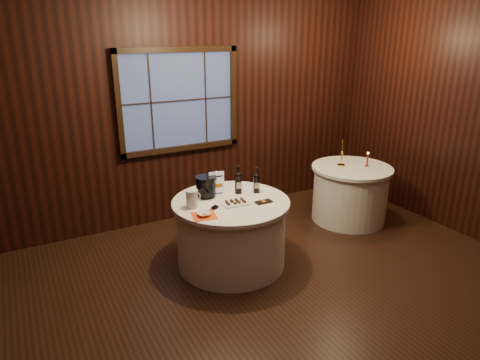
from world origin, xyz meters
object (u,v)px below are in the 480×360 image
sign_stand (217,186)px  chocolate_plate (235,202)px  chocolate_box (264,202)px  side_table (350,193)px  ice_bucket (206,186)px  glass_pitcher (192,199)px  red_candle (367,161)px  grape_bunch (216,207)px  brass_candlestick (342,156)px  main_table (231,232)px  port_bottle_left (238,181)px  cracker_bowl (204,214)px  port_bottle_right (256,182)px

sign_stand → chocolate_plate: size_ratio=0.91×
chocolate_box → side_table: bearing=17.3°
ice_bucket → chocolate_plate: size_ratio=0.77×
glass_pitcher → red_candle: size_ratio=0.93×
side_table → sign_stand: size_ratio=3.86×
glass_pitcher → side_table: bearing=-4.2°
grape_bunch → brass_candlestick: size_ratio=0.42×
main_table → ice_bucket: bearing=129.1°
chocolate_plate → brass_candlestick: size_ratio=0.83×
port_bottle_left → ice_bucket: 0.37m
main_table → grape_bunch: bearing=-152.0°
glass_pitcher → red_candle: bearing=-6.6°
grape_bunch → cracker_bowl: cracker_bowl is taller
chocolate_plate → chocolate_box: bearing=-20.9°
side_table → sign_stand: sign_stand is taller
ice_bucket → side_table: bearing=1.8°
main_table → port_bottle_left: bearing=42.2°
red_candle → port_bottle_left: bearing=-178.7°
chocolate_plate → glass_pitcher: 0.47m
sign_stand → side_table: bearing=10.8°
chocolate_box → glass_pitcher: 0.77m
red_candle → ice_bucket: bearing=179.4°
side_table → cracker_bowl: 2.51m
port_bottle_right → glass_pitcher: 0.81m
port_bottle_left → port_bottle_right: size_ratio=1.11×
chocolate_box → grape_bunch: (-0.52, 0.09, 0.01)m
main_table → sign_stand: bearing=102.9°
cracker_bowl → chocolate_plate: bearing=16.8°
port_bottle_left → brass_candlestick: bearing=21.7°
ice_bucket → port_bottle_left: bearing=-10.8°
chocolate_box → sign_stand: bearing=127.3°
port_bottle_right → ice_bucket: port_bottle_right is taller
sign_stand → grape_bunch: (-0.19, -0.37, -0.08)m
side_table → cracker_bowl: size_ratio=8.08×
ice_bucket → cracker_bowl: bearing=-116.5°
ice_bucket → glass_pitcher: ice_bucket is taller
red_candle → grape_bunch: bearing=-172.1°
side_table → port_bottle_left: port_bottle_left is taller
glass_pitcher → sign_stand: bearing=18.2°
grape_bunch → port_bottle_left: bearing=34.7°
cracker_bowl → ice_bucket: bearing=63.5°
main_table → chocolate_box: 0.53m
sign_stand → ice_bucket: size_ratio=1.19×
side_table → glass_pitcher: (-2.44, -0.27, 0.48)m
glass_pitcher → port_bottle_left: bearing=1.4°
cracker_bowl → grape_bunch: bearing=30.4°
grape_bunch → brass_candlestick: brass_candlestick is taller
port_bottle_left → cracker_bowl: (-0.60, -0.39, -0.12)m
chocolate_plate → cracker_bowl: bearing=-163.2°
port_bottle_right → main_table: bearing=-148.6°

